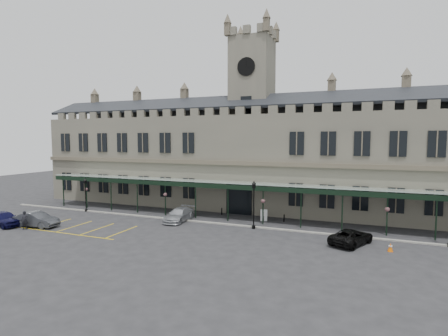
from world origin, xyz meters
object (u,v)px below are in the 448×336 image
at_px(lamp_post_mid, 254,200).
at_px(car_van, 351,237).
at_px(lamp_post_left, 85,192).
at_px(car_taxi, 179,215).
at_px(clock_tower, 252,108).
at_px(car_left_a, 4,218).
at_px(traffic_cone, 390,247).
at_px(station_building, 252,159).
at_px(person_a, 25,220).
at_px(car_left_b, 36,220).
at_px(sign_board, 264,215).

height_order(lamp_post_mid, car_van, lamp_post_mid).
xyz_separation_m(lamp_post_left, car_taxi, (13.42, -0.26, -1.78)).
distance_m(lamp_post_left, car_taxi, 13.54).
bearing_deg(car_taxi, clock_tower, 63.48).
bearing_deg(lamp_post_left, car_left_a, -106.12).
xyz_separation_m(lamp_post_mid, car_taxi, (-8.63, 0.11, -2.18)).
height_order(lamp_post_mid, traffic_cone, lamp_post_mid).
relative_size(station_building, traffic_cone, 87.39).
xyz_separation_m(clock_tower, lamp_post_left, (-18.42, -10.62, -10.62)).
height_order(station_building, clock_tower, clock_tower).
relative_size(lamp_post_mid, person_a, 2.60).
bearing_deg(station_building, lamp_post_left, -150.24).
height_order(clock_tower, lamp_post_left, clock_tower).
relative_size(clock_tower, car_taxi, 5.03).
relative_size(clock_tower, car_left_b, 5.31).
xyz_separation_m(station_building, car_left_b, (-17.50, -18.48, -5.70)).
distance_m(car_left_b, car_van, 31.02).
distance_m(traffic_cone, car_van, 3.16).
bearing_deg(car_left_a, car_left_b, -63.32).
xyz_separation_m(lamp_post_left, sign_board, (22.14, 3.27, -1.86)).
relative_size(lamp_post_left, car_taxi, 0.85).
bearing_deg(lamp_post_mid, traffic_cone, -12.89).
bearing_deg(car_van, person_a, 38.03).
relative_size(lamp_post_mid, car_left_a, 1.06).
xyz_separation_m(station_building, sign_board, (3.71, -7.26, -5.83)).
xyz_separation_m(clock_tower, traffic_cone, (16.01, -13.82, -12.77)).
distance_m(lamp_post_mid, traffic_cone, 12.96).
relative_size(traffic_cone, sign_board, 0.53).
relative_size(station_building, car_taxi, 12.17).
height_order(clock_tower, car_left_a, clock_tower).
bearing_deg(car_taxi, traffic_cone, -9.81).
xyz_separation_m(station_building, car_van, (13.00, -12.83, -5.81)).
relative_size(car_left_b, car_taxi, 0.95).
relative_size(clock_tower, traffic_cone, 36.12).
height_order(lamp_post_left, traffic_cone, lamp_post_left).
height_order(sign_board, car_van, car_van).
height_order(station_building, car_left_a, station_building).
relative_size(lamp_post_mid, traffic_cone, 7.11).
bearing_deg(station_building, car_taxi, -114.86).
height_order(clock_tower, traffic_cone, clock_tower).
bearing_deg(car_van, clock_tower, -19.41).
bearing_deg(sign_board, lamp_post_left, 176.12).
xyz_separation_m(traffic_cone, car_left_b, (-33.51, -4.75, 0.43)).
xyz_separation_m(lamp_post_mid, car_left_a, (-24.63, -8.54, -2.11)).
distance_m(station_building, car_left_b, 26.08).
bearing_deg(car_van, traffic_cone, -171.41).
bearing_deg(car_left_a, station_building, -35.95).
bearing_deg(clock_tower, lamp_post_mid, -71.74).
relative_size(clock_tower, car_van, 5.21).
relative_size(lamp_post_mid, car_left_b, 1.05).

